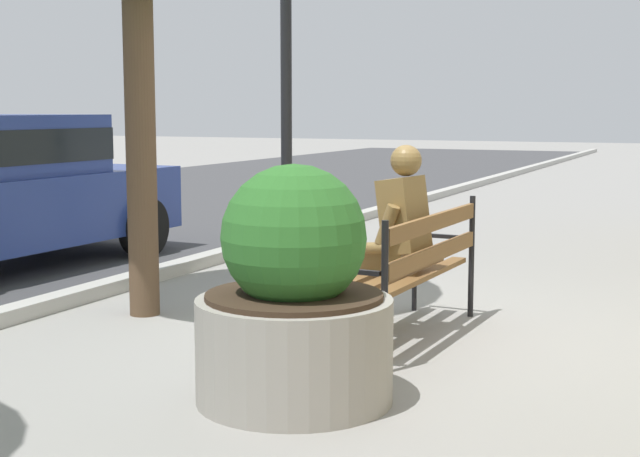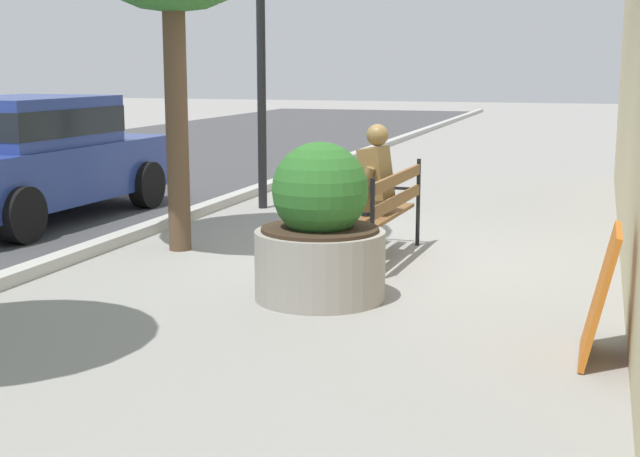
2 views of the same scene
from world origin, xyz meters
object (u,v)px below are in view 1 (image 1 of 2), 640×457
object	(u,v)px
park_bench	(412,263)
concrete_planter	(294,302)
bronze_statue_seated	(387,243)
lamp_post	(286,19)

from	to	relation	value
park_bench	concrete_planter	distance (m)	1.60
bronze_statue_seated	park_bench	bearing A→B (deg)	-105.58
lamp_post	concrete_planter	bearing A→B (deg)	-153.05
bronze_statue_seated	lamp_post	world-z (taller)	lamp_post
park_bench	bronze_statue_seated	distance (m)	0.25
bronze_statue_seated	lamp_post	bearing A→B (deg)	38.39
concrete_planter	lamp_post	distance (m)	5.28
concrete_planter	lamp_post	world-z (taller)	lamp_post
park_bench	bronze_statue_seated	size ratio (longest dim) A/B	1.33
concrete_planter	lamp_post	size ratio (longest dim) A/B	0.34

